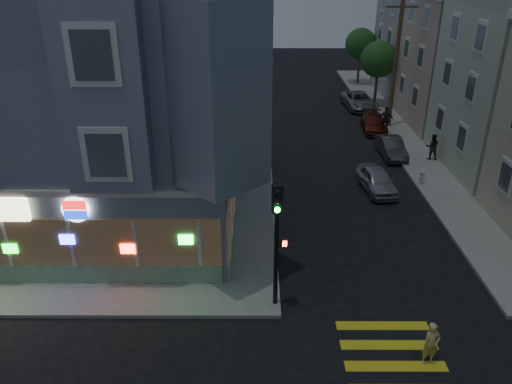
{
  "coord_description": "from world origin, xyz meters",
  "views": [
    {
      "loc": [
        2.15,
        -12.05,
        11.62
      ],
      "look_at": [
        2.09,
        6.94,
        2.65
      ],
      "focal_mm": 35.0,
      "sensor_mm": 36.0,
      "label": 1
    }
  ],
  "objects_px": {
    "street_tree_near": "(379,59)",
    "fire_hydrant": "(422,177)",
    "pedestrian_b": "(386,120)",
    "pedestrian_a": "(432,147)",
    "street_tree_far": "(361,44)",
    "utility_pole": "(396,63)",
    "running_child": "(431,344)",
    "parked_car_a": "(377,180)",
    "traffic_signal": "(277,226)",
    "parked_car_c": "(374,123)",
    "parked_car_b": "(391,147)",
    "parked_car_d": "(359,101)"
  },
  "relations": [
    {
      "from": "street_tree_far",
      "to": "pedestrian_b",
      "type": "xyz_separation_m",
      "value": [
        -0.89,
        -15.7,
        -2.83
      ]
    },
    {
      "from": "pedestrian_b",
      "to": "street_tree_near",
      "type": "bearing_deg",
      "value": -78.98
    },
    {
      "from": "parked_car_c",
      "to": "fire_hydrant",
      "type": "distance_m",
      "value": 9.88
    },
    {
      "from": "parked_car_a",
      "to": "parked_car_c",
      "type": "height_order",
      "value": "parked_car_a"
    },
    {
      "from": "utility_pole",
      "to": "parked_car_b",
      "type": "relative_size",
      "value": 2.44
    },
    {
      "from": "street_tree_near",
      "to": "parked_car_b",
      "type": "bearing_deg",
      "value": -97.11
    },
    {
      "from": "parked_car_c",
      "to": "traffic_signal",
      "type": "bearing_deg",
      "value": -106.74
    },
    {
      "from": "parked_car_b",
      "to": "utility_pole",
      "type": "bearing_deg",
      "value": 76.1
    },
    {
      "from": "pedestrian_a",
      "to": "parked_car_c",
      "type": "distance_m",
      "value": 6.48
    },
    {
      "from": "street_tree_far",
      "to": "pedestrian_a",
      "type": "distance_m",
      "value": 21.1
    },
    {
      "from": "pedestrian_a",
      "to": "parked_car_d",
      "type": "bearing_deg",
      "value": -69.53
    },
    {
      "from": "parked_car_d",
      "to": "running_child",
      "type": "bearing_deg",
      "value": -101.56
    },
    {
      "from": "street_tree_far",
      "to": "parked_car_c",
      "type": "height_order",
      "value": "street_tree_far"
    },
    {
      "from": "street_tree_near",
      "to": "parked_car_c",
      "type": "height_order",
      "value": "street_tree_near"
    },
    {
      "from": "parked_car_a",
      "to": "parked_car_c",
      "type": "bearing_deg",
      "value": 72.09
    },
    {
      "from": "pedestrian_b",
      "to": "running_child",
      "type": "bearing_deg",
      "value": 98.03
    },
    {
      "from": "pedestrian_a",
      "to": "traffic_signal",
      "type": "distance_m",
      "value": 17.9
    },
    {
      "from": "pedestrian_b",
      "to": "utility_pole",
      "type": "bearing_deg",
      "value": -94.39
    },
    {
      "from": "utility_pole",
      "to": "pedestrian_b",
      "type": "distance_m",
      "value": 4.12
    },
    {
      "from": "fire_hydrant",
      "to": "parked_car_b",
      "type": "bearing_deg",
      "value": 97.34
    },
    {
      "from": "parked_car_a",
      "to": "parked_car_b",
      "type": "distance_m",
      "value": 5.59
    },
    {
      "from": "parked_car_b",
      "to": "traffic_signal",
      "type": "height_order",
      "value": "traffic_signal"
    },
    {
      "from": "street_tree_far",
      "to": "traffic_signal",
      "type": "height_order",
      "value": "street_tree_far"
    },
    {
      "from": "parked_car_a",
      "to": "traffic_signal",
      "type": "height_order",
      "value": "traffic_signal"
    },
    {
      "from": "street_tree_near",
      "to": "fire_hydrant",
      "type": "height_order",
      "value": "street_tree_near"
    },
    {
      "from": "running_child",
      "to": "street_tree_far",
      "type": "bearing_deg",
      "value": 69.97
    },
    {
      "from": "traffic_signal",
      "to": "pedestrian_a",
      "type": "bearing_deg",
      "value": 37.44
    },
    {
      "from": "pedestrian_b",
      "to": "fire_hydrant",
      "type": "relative_size",
      "value": 2.42
    },
    {
      "from": "parked_car_a",
      "to": "street_tree_near",
      "type": "bearing_deg",
      "value": 71.6
    },
    {
      "from": "street_tree_far",
      "to": "parked_car_a",
      "type": "xyz_separation_m",
      "value": [
        -3.55,
        -25.23,
        -3.31
      ]
    },
    {
      "from": "pedestrian_a",
      "to": "parked_car_a",
      "type": "relative_size",
      "value": 0.44
    },
    {
      "from": "street_tree_far",
      "to": "utility_pole",
      "type": "bearing_deg",
      "value": -90.82
    },
    {
      "from": "running_child",
      "to": "traffic_signal",
      "type": "xyz_separation_m",
      "value": [
        -4.73,
        2.69,
        2.7
      ]
    },
    {
      "from": "utility_pole",
      "to": "pedestrian_b",
      "type": "relative_size",
      "value": 4.71
    },
    {
      "from": "parked_car_a",
      "to": "pedestrian_a",
      "type": "bearing_deg",
      "value": 38.25
    },
    {
      "from": "running_child",
      "to": "fire_hydrant",
      "type": "relative_size",
      "value": 1.92
    },
    {
      "from": "running_child",
      "to": "parked_car_a",
      "type": "bearing_deg",
      "value": 72.04
    },
    {
      "from": "pedestrian_b",
      "to": "fire_hydrant",
      "type": "bearing_deg",
      "value": 107.5
    },
    {
      "from": "fire_hydrant",
      "to": "parked_car_a",
      "type": "bearing_deg",
      "value": -168.43
    },
    {
      "from": "parked_car_d",
      "to": "parked_car_c",
      "type": "bearing_deg",
      "value": -95.42
    },
    {
      "from": "fire_hydrant",
      "to": "utility_pole",
      "type": "bearing_deg",
      "value": 86.25
    },
    {
      "from": "utility_pole",
      "to": "parked_car_a",
      "type": "relative_size",
      "value": 2.44
    },
    {
      "from": "parked_car_c",
      "to": "traffic_signal",
      "type": "distance_m",
      "value": 22.21
    },
    {
      "from": "pedestrian_a",
      "to": "parked_car_d",
      "type": "relative_size",
      "value": 0.34
    },
    {
      "from": "parked_car_a",
      "to": "fire_hydrant",
      "type": "relative_size",
      "value": 4.67
    },
    {
      "from": "parked_car_b",
      "to": "parked_car_a",
      "type": "bearing_deg",
      "value": -113.25
    },
    {
      "from": "pedestrian_a",
      "to": "fire_hydrant",
      "type": "height_order",
      "value": "pedestrian_a"
    },
    {
      "from": "street_tree_near",
      "to": "street_tree_far",
      "type": "xyz_separation_m",
      "value": [
        0.0,
        8.0,
        0.0
      ]
    },
    {
      "from": "parked_car_c",
      "to": "fire_hydrant",
      "type": "xyz_separation_m",
      "value": [
        0.6,
        -9.86,
        -0.02
      ]
    },
    {
      "from": "street_tree_near",
      "to": "parked_car_d",
      "type": "xyz_separation_m",
      "value": [
        -1.5,
        -0.81,
        -3.27
      ]
    }
  ]
}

